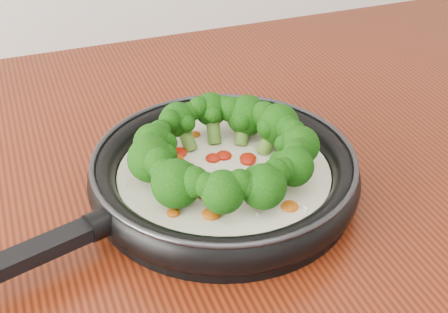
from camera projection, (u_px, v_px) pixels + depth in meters
name	position (u px, v px, depth m)	size (l,w,h in m)	color
skillet	(222.00, 170.00, 0.69)	(0.49, 0.37, 0.09)	black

